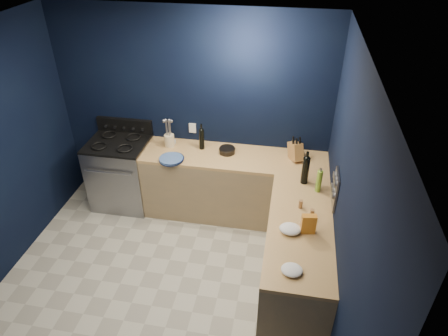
% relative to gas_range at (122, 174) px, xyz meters
% --- Properties ---
extents(floor, '(3.50, 3.50, 0.02)m').
position_rel_gas_range_xyz_m(floor, '(0.93, -1.42, -0.47)').
color(floor, '#BBB7A3').
rests_on(floor, ground).
extents(ceiling, '(3.50, 3.50, 0.02)m').
position_rel_gas_range_xyz_m(ceiling, '(0.93, -1.42, 2.15)').
color(ceiling, silver).
rests_on(ceiling, ground).
extents(wall_back, '(3.50, 0.02, 2.60)m').
position_rel_gas_range_xyz_m(wall_back, '(0.93, 0.34, 0.84)').
color(wall_back, black).
rests_on(wall_back, ground).
extents(wall_right, '(0.02, 3.50, 2.60)m').
position_rel_gas_range_xyz_m(wall_right, '(2.69, -1.42, 0.84)').
color(wall_right, black).
rests_on(wall_right, ground).
extents(cab_back, '(2.30, 0.63, 0.86)m').
position_rel_gas_range_xyz_m(cab_back, '(1.53, 0.02, -0.03)').
color(cab_back, '#9D8057').
rests_on(cab_back, floor).
extents(top_back, '(2.30, 0.63, 0.04)m').
position_rel_gas_range_xyz_m(top_back, '(1.53, 0.02, 0.42)').
color(top_back, olive).
rests_on(top_back, cab_back).
extents(cab_right, '(0.63, 1.67, 0.86)m').
position_rel_gas_range_xyz_m(cab_right, '(2.37, -1.13, -0.03)').
color(cab_right, '#9D8057').
rests_on(cab_right, floor).
extents(top_right, '(0.63, 1.67, 0.04)m').
position_rel_gas_range_xyz_m(top_right, '(2.37, -1.13, 0.42)').
color(top_right, olive).
rests_on(top_right, cab_right).
extents(gas_range, '(0.76, 0.66, 0.92)m').
position_rel_gas_range_xyz_m(gas_range, '(0.00, 0.00, 0.00)').
color(gas_range, gray).
rests_on(gas_range, floor).
extents(oven_door, '(0.59, 0.02, 0.42)m').
position_rel_gas_range_xyz_m(oven_door, '(0.00, -0.32, -0.01)').
color(oven_door, black).
rests_on(oven_door, gas_range).
extents(cooktop, '(0.76, 0.66, 0.03)m').
position_rel_gas_range_xyz_m(cooktop, '(0.00, 0.00, 0.48)').
color(cooktop, black).
rests_on(cooktop, gas_range).
extents(backguard, '(0.76, 0.06, 0.20)m').
position_rel_gas_range_xyz_m(backguard, '(0.00, 0.30, 0.58)').
color(backguard, black).
rests_on(backguard, gas_range).
extents(spice_panel, '(0.02, 0.28, 0.38)m').
position_rel_gas_range_xyz_m(spice_panel, '(2.67, -0.87, 0.72)').
color(spice_panel, gray).
rests_on(spice_panel, wall_right).
extents(wall_outlet, '(0.09, 0.02, 0.13)m').
position_rel_gas_range_xyz_m(wall_outlet, '(0.93, 0.32, 0.62)').
color(wall_outlet, white).
rests_on(wall_outlet, wall_back).
extents(plate_stack, '(0.35, 0.35, 0.04)m').
position_rel_gas_range_xyz_m(plate_stack, '(0.79, -0.22, 0.46)').
color(plate_stack, '#35668D').
rests_on(plate_stack, top_back).
extents(ramekin, '(0.12, 0.12, 0.04)m').
position_rel_gas_range_xyz_m(ramekin, '(0.68, 0.20, 0.46)').
color(ramekin, white).
rests_on(ramekin, top_back).
extents(utensil_crock, '(0.16, 0.16, 0.16)m').
position_rel_gas_range_xyz_m(utensil_crock, '(0.67, 0.12, 0.52)').
color(utensil_crock, beige).
rests_on(utensil_crock, top_back).
extents(wine_bottle_back, '(0.09, 0.09, 0.27)m').
position_rel_gas_range_xyz_m(wine_bottle_back, '(1.09, 0.13, 0.57)').
color(wine_bottle_back, black).
rests_on(wine_bottle_back, top_back).
extents(lemon_basket, '(0.22, 0.22, 0.07)m').
position_rel_gas_range_xyz_m(lemon_basket, '(1.43, 0.08, 0.48)').
color(lemon_basket, black).
rests_on(lemon_basket, top_back).
extents(knife_block, '(0.22, 0.28, 0.27)m').
position_rel_gas_range_xyz_m(knife_block, '(2.27, 0.08, 0.55)').
color(knife_block, olive).
rests_on(knife_block, top_back).
extents(wine_bottle_right, '(0.09, 0.09, 0.32)m').
position_rel_gas_range_xyz_m(wine_bottle_right, '(2.39, -0.40, 0.60)').
color(wine_bottle_right, black).
rests_on(wine_bottle_right, top_right).
extents(oil_bottle, '(0.06, 0.06, 0.26)m').
position_rel_gas_range_xyz_m(oil_bottle, '(2.53, -0.54, 0.57)').
color(oil_bottle, '#78A92C').
rests_on(oil_bottle, top_right).
extents(spice_jar_near, '(0.05, 0.05, 0.09)m').
position_rel_gas_range_xyz_m(spice_jar_near, '(2.36, -0.86, 0.49)').
color(spice_jar_near, olive).
rests_on(spice_jar_near, top_right).
extents(spice_jar_far, '(0.05, 0.05, 0.09)m').
position_rel_gas_range_xyz_m(spice_jar_far, '(2.47, -0.98, 0.48)').
color(spice_jar_far, olive).
rests_on(spice_jar_far, top_right).
extents(crouton_bag, '(0.15, 0.08, 0.20)m').
position_rel_gas_range_xyz_m(crouton_bag, '(2.43, -1.22, 0.54)').
color(crouton_bag, red).
rests_on(crouton_bag, top_right).
extents(towel_front, '(0.23, 0.20, 0.07)m').
position_rel_gas_range_xyz_m(towel_front, '(2.27, -1.24, 0.48)').
color(towel_front, white).
rests_on(towel_front, top_right).
extents(towel_end, '(0.22, 0.20, 0.06)m').
position_rel_gas_range_xyz_m(towel_end, '(2.30, -1.75, 0.47)').
color(towel_end, white).
rests_on(towel_end, top_right).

